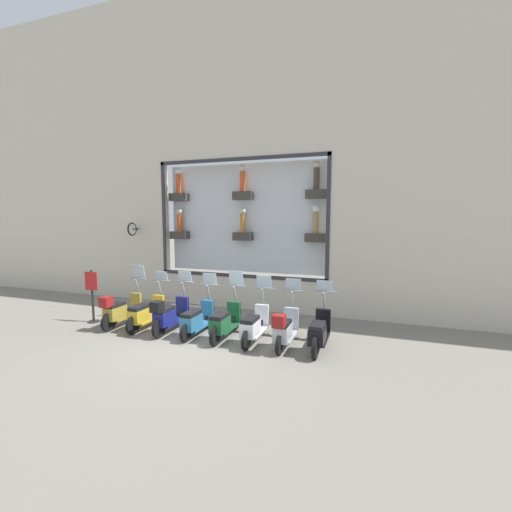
% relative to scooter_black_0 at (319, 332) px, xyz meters
% --- Properties ---
extents(ground_plane, '(120.00, 120.00, 0.00)m').
position_rel_scooter_black_0_xyz_m(ground_plane, '(-0.54, 3.19, -0.44)').
color(ground_plane, gray).
extents(building_facade, '(1.17, 36.00, 10.94)m').
position_rel_scooter_black_0_xyz_m(building_facade, '(3.06, 3.19, 5.16)').
color(building_facade, beige).
rests_on(building_facade, ground_plane).
extents(scooter_black_0, '(1.81, 0.61, 1.55)m').
position_rel_scooter_black_0_xyz_m(scooter_black_0, '(0.00, 0.00, 0.00)').
color(scooter_black_0, black).
rests_on(scooter_black_0, ground_plane).
extents(scooter_silver_1, '(1.79, 0.61, 1.55)m').
position_rel_scooter_black_0_xyz_m(scooter_silver_1, '(-0.07, 0.82, 0.02)').
color(scooter_silver_1, black).
rests_on(scooter_silver_1, ground_plane).
extents(scooter_white_2, '(1.80, 0.60, 1.60)m').
position_rel_scooter_black_0_xyz_m(scooter_white_2, '(-0.00, 1.65, -0.01)').
color(scooter_white_2, black).
rests_on(scooter_white_2, ground_plane).
extents(scooter_green_3, '(1.80, 0.60, 1.67)m').
position_rel_scooter_black_0_xyz_m(scooter_green_3, '(0.00, 2.47, -0.00)').
color(scooter_green_3, black).
rests_on(scooter_green_3, ground_plane).
extents(scooter_teal_4, '(1.79, 0.61, 1.57)m').
position_rel_scooter_black_0_xyz_m(scooter_teal_4, '(-0.00, 3.29, -0.02)').
color(scooter_teal_4, black).
rests_on(scooter_teal_4, ground_plane).
extents(scooter_navy_5, '(1.81, 0.60, 1.58)m').
position_rel_scooter_black_0_xyz_m(scooter_navy_5, '(-0.06, 4.12, 0.04)').
color(scooter_navy_5, black).
rests_on(scooter_navy_5, ground_plane).
extents(scooter_yellow_6, '(1.80, 0.61, 1.54)m').
position_rel_scooter_black_0_xyz_m(scooter_yellow_6, '(-0.00, 4.94, -0.01)').
color(scooter_yellow_6, black).
rests_on(scooter_yellow_6, ground_plane).
extents(scooter_olive_7, '(1.80, 0.61, 1.69)m').
position_rel_scooter_black_0_xyz_m(scooter_olive_7, '(-0.06, 5.77, 0.04)').
color(scooter_olive_7, black).
rests_on(scooter_olive_7, ground_plane).
extents(shop_sign_post, '(0.36, 0.45, 1.59)m').
position_rel_scooter_black_0_xyz_m(shop_sign_post, '(-0.03, 6.82, 0.42)').
color(shop_sign_post, '#232326').
rests_on(shop_sign_post, ground_plane).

